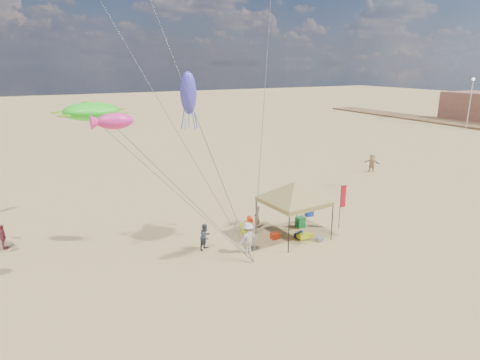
# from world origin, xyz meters

# --- Properties ---
(ground) EXTENTS (280.00, 280.00, 0.00)m
(ground) POSITION_xyz_m (0.00, 0.00, 0.00)
(ground) COLOR tan
(ground) RESTS_ON ground
(canopy_tent) EXTENTS (6.71, 6.71, 4.14)m
(canopy_tent) POSITION_xyz_m (3.43, 2.43, 3.45)
(canopy_tent) COLOR black
(canopy_tent) RESTS_ON ground
(feather_flag) EXTENTS (0.45, 0.04, 2.96)m
(feather_flag) POSITION_xyz_m (7.09, 2.18, 1.98)
(feather_flag) COLOR black
(feather_flag) RESTS_ON ground
(cooler_red) EXTENTS (0.54, 0.38, 0.38)m
(cooler_red) POSITION_xyz_m (2.28, 2.67, 0.19)
(cooler_red) COLOR #B02C0E
(cooler_red) RESTS_ON ground
(cooler_blue) EXTENTS (0.54, 0.38, 0.38)m
(cooler_blue) POSITION_xyz_m (6.58, 4.89, 0.19)
(cooler_blue) COLOR #123096
(cooler_blue) RESTS_ON ground
(bag_navy) EXTENTS (0.69, 0.54, 0.36)m
(bag_navy) POSITION_xyz_m (3.72, 2.18, 0.18)
(bag_navy) COLOR #0D1E39
(bag_navy) RESTS_ON ground
(bag_orange) EXTENTS (0.54, 0.69, 0.36)m
(bag_orange) POSITION_xyz_m (2.29, 5.86, 0.18)
(bag_orange) COLOR red
(bag_orange) RESTS_ON ground
(chair_green) EXTENTS (0.50, 0.50, 0.70)m
(chair_green) POSITION_xyz_m (4.75, 3.47, 0.35)
(chair_green) COLOR #157732
(chair_green) RESTS_ON ground
(chair_yellow) EXTENTS (0.50, 0.50, 0.70)m
(chair_yellow) POSITION_xyz_m (0.97, 4.17, 0.35)
(chair_yellow) COLOR #E1FD1C
(chair_yellow) RESTS_ON ground
(crate_grey) EXTENTS (0.34, 0.30, 0.28)m
(crate_grey) POSITION_xyz_m (4.44, 1.02, 0.14)
(crate_grey) COLOR slate
(crate_grey) RESTS_ON ground
(beach_cart) EXTENTS (0.90, 0.50, 0.24)m
(beach_cart) POSITION_xyz_m (3.89, 1.80, 0.20)
(beach_cart) COLOR #E8FC1C
(beach_cart) RESTS_ON ground
(person_near_a) EXTENTS (0.69, 0.65, 1.57)m
(person_near_a) POSITION_xyz_m (2.15, 4.70, 0.79)
(person_near_a) COLOR tan
(person_near_a) RESTS_ON ground
(person_near_b) EXTENTS (0.96, 0.90, 1.57)m
(person_near_b) POSITION_xyz_m (-2.11, 3.32, 0.78)
(person_near_b) COLOR #36404A
(person_near_b) RESTS_ON ground
(person_near_c) EXTENTS (1.26, 0.86, 1.80)m
(person_near_c) POSITION_xyz_m (-0.14, 1.80, 0.90)
(person_near_c) COLOR beige
(person_near_c) RESTS_ON ground
(person_far_a) EXTENTS (0.39, 0.89, 1.51)m
(person_far_a) POSITION_xyz_m (-12.50, 8.81, 0.76)
(person_far_a) COLOR #A53F4A
(person_far_a) RESTS_ON ground
(person_far_c) EXTENTS (1.37, 1.72, 1.83)m
(person_far_c) POSITION_xyz_m (19.61, 12.03, 0.92)
(person_far_c) COLOR tan
(person_far_c) RESTS_ON ground
(lamp_north) EXTENTS (0.50, 0.50, 8.25)m
(lamp_north) POSITION_xyz_m (55.00, 26.00, 5.52)
(lamp_north) COLOR silver
(lamp_north) RESTS_ON ground
(turtle_kite) EXTENTS (3.28, 2.88, 0.94)m
(turtle_kite) POSITION_xyz_m (-7.46, 5.28, 8.08)
(turtle_kite) COLOR #33FF24
(turtle_kite) RESTS_ON ground
(fish_kite) EXTENTS (1.78, 1.15, 0.73)m
(fish_kite) POSITION_xyz_m (-6.99, 1.71, 7.98)
(fish_kite) COLOR #FF2A8E
(fish_kite) RESTS_ON ground
(squid_kite) EXTENTS (1.14, 1.14, 2.31)m
(squid_kite) POSITION_xyz_m (-2.50, 4.26, 8.91)
(squid_kite) COLOR #4A42D3
(squid_kite) RESTS_ON ground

